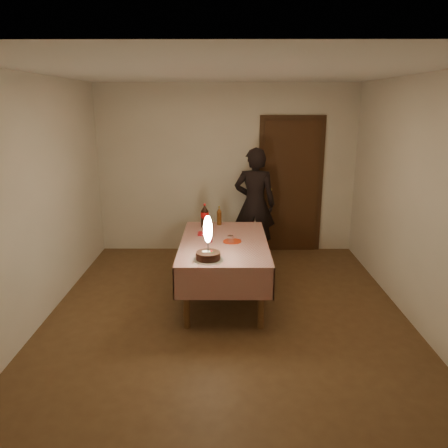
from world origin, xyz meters
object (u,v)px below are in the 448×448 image
(dining_table, at_px, (224,249))
(photographer, at_px, (255,204))
(cola_bottle, at_px, (205,216))
(clear_cup, at_px, (231,239))
(red_plate, at_px, (232,241))
(red_cup, at_px, (209,238))
(amber_bottle_left, at_px, (219,216))
(birthday_cake, at_px, (208,248))

(dining_table, bearing_deg, photographer, 72.67)
(cola_bottle, distance_m, photographer, 1.11)
(photographer, bearing_deg, clear_cup, -103.84)
(red_plate, distance_m, red_cup, 0.28)
(red_cup, bearing_deg, clear_cup, -11.44)
(dining_table, relative_size, photographer, 1.02)
(clear_cup, distance_m, amber_bottle_left, 0.81)
(amber_bottle_left, xyz_separation_m, photographer, (0.52, 0.73, 0.00))
(photographer, bearing_deg, dining_table, -107.33)
(amber_bottle_left, bearing_deg, photographer, 54.39)
(birthday_cake, height_order, red_cup, birthday_cake)
(dining_table, distance_m, red_cup, 0.23)
(dining_table, relative_size, red_plate, 7.82)
(cola_bottle, relative_size, photographer, 0.19)
(cola_bottle, bearing_deg, red_cup, -83.16)
(cola_bottle, relative_size, amber_bottle_left, 1.25)
(dining_table, height_order, red_cup, red_cup)
(red_plate, bearing_deg, amber_bottle_left, 102.47)
(birthday_cake, bearing_deg, red_cup, 91.56)
(red_plate, distance_m, amber_bottle_left, 0.77)
(clear_cup, xyz_separation_m, photographer, (0.38, 1.52, 0.07))
(dining_table, distance_m, amber_bottle_left, 0.76)
(dining_table, bearing_deg, red_cup, -174.64)
(dining_table, relative_size, cola_bottle, 5.42)
(birthday_cake, height_order, amber_bottle_left, birthday_cake)
(dining_table, xyz_separation_m, photographer, (0.45, 1.45, 0.22))
(red_plate, relative_size, clear_cup, 2.44)
(red_plate, xyz_separation_m, red_cup, (-0.28, -0.00, 0.05))
(red_plate, relative_size, red_cup, 2.20)
(red_plate, xyz_separation_m, photographer, (0.36, 1.47, 0.12))
(birthday_cake, xyz_separation_m, red_plate, (0.26, 0.61, -0.12))
(dining_table, bearing_deg, amber_bottle_left, 95.34)
(dining_table, height_order, amber_bottle_left, amber_bottle_left)
(cola_bottle, bearing_deg, dining_table, -67.20)
(red_cup, height_order, amber_bottle_left, amber_bottle_left)
(amber_bottle_left, bearing_deg, red_plate, -77.53)
(birthday_cake, bearing_deg, dining_table, 75.43)
(clear_cup, height_order, cola_bottle, cola_bottle)
(red_plate, height_order, photographer, photographer)
(red_cup, xyz_separation_m, clear_cup, (0.26, -0.05, -0.01))
(birthday_cake, xyz_separation_m, clear_cup, (0.24, 0.56, -0.08))
(dining_table, xyz_separation_m, birthday_cake, (-0.16, -0.63, 0.23))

